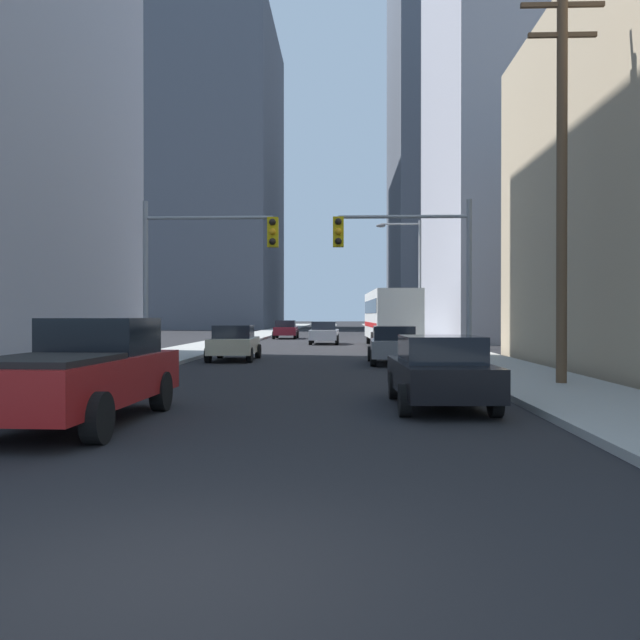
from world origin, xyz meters
The scene contains 17 objects.
ground_plane centered at (0.00, 0.00, 0.00)m, with size 400.00×400.00×0.00m, color black.
sidewalk_left centered at (-6.80, 50.00, 0.07)m, with size 3.40×160.00×0.15m, color #9E9E99.
sidewalk_right centered at (6.80, 50.00, 0.07)m, with size 3.40×160.00×0.15m, color #9E9E99.
city_bus centered at (4.22, 35.72, 1.93)m, with size 2.80×11.56×3.40m.
pickup_truck_red centered at (-3.36, 6.88, 0.93)m, with size 2.20×5.46×1.90m.
sedan_black centered at (3.37, 9.16, 0.77)m, with size 1.95×4.25×1.52m.
sedan_grey centered at (3.32, 21.45, 0.77)m, with size 1.95×4.25×1.52m.
sedan_beige centered at (-3.40, 23.28, 0.77)m, with size 1.95×4.26×1.52m.
sedan_silver centered at (0.03, 39.21, 0.77)m, with size 1.95×4.25×1.52m.
sedan_maroon centered at (-3.45, 49.17, 0.77)m, with size 1.95×4.25×1.52m.
traffic_signal_near_left centered at (-3.61, 18.21, 4.09)m, with size 4.82×0.44×6.00m.
traffic_signal_near_right centered at (3.60, 18.21, 4.09)m, with size 4.84×0.44×6.00m.
utility_pole_right centered at (7.14, 12.91, 5.69)m, with size 2.20×0.28×10.81m.
street_lamp_right centered at (5.37, 33.72, 4.57)m, with size 2.65×0.32×7.50m.
building_left_far_tower centered at (-20.80, 92.80, 22.57)m, with size 23.77×28.91×45.14m, color #4C515B.
building_right_mid_block centered at (18.78, 48.08, 17.51)m, with size 19.91×21.59×35.02m, color #93939E.
building_right_far_highrise centered at (20.90, 93.97, 33.34)m, with size 24.33×28.08×66.68m, color #4C515B.
Camera 1 is at (1.33, -4.72, 1.96)m, focal length 36.68 mm.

